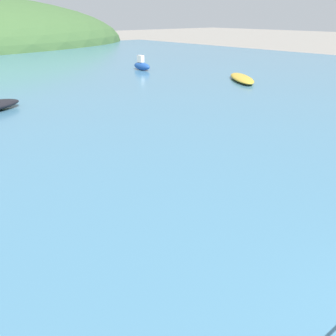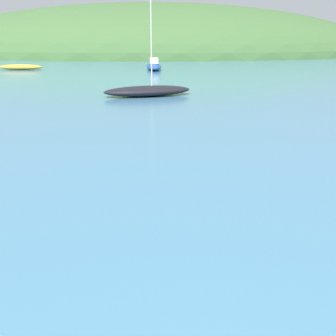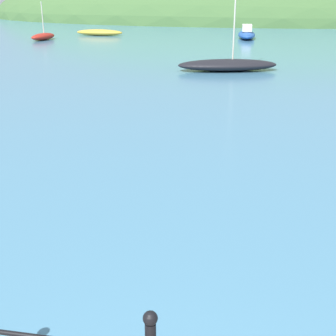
% 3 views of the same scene
% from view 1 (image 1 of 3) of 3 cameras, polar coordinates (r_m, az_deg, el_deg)
% --- Properties ---
extents(boat_far_left, '(4.01, 4.69, 0.39)m').
position_cam_1_polar(boat_far_left, '(29.75, 10.68, 12.68)').
color(boat_far_left, gold).
rests_on(boat_far_left, water).
extents(boat_nearest_quay, '(0.72, 2.16, 1.23)m').
position_cam_1_polar(boat_nearest_quay, '(35.11, -3.84, 14.64)').
color(boat_nearest_quay, '#1E4793').
rests_on(boat_nearest_quay, water).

